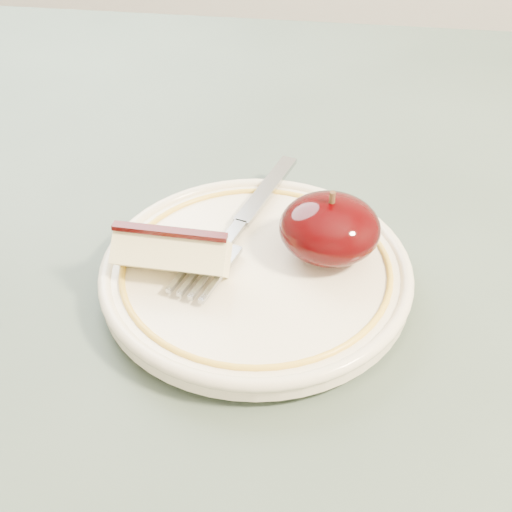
# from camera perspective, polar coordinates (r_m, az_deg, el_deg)

# --- Properties ---
(table) EXTENTS (0.90, 0.90, 0.75)m
(table) POSITION_cam_1_polar(r_m,az_deg,el_deg) (0.57, 1.34, -7.44)
(table) COLOR brown
(table) RESTS_ON ground
(plate) EXTENTS (0.21, 0.21, 0.02)m
(plate) POSITION_cam_1_polar(r_m,az_deg,el_deg) (0.48, -0.00, -1.29)
(plate) COLOR #F7EACF
(plate) RESTS_ON table
(apple_half) EXTENTS (0.07, 0.06, 0.05)m
(apple_half) POSITION_cam_1_polar(r_m,az_deg,el_deg) (0.48, 5.91, 2.23)
(apple_half) COLOR black
(apple_half) RESTS_ON plate
(apple_wedge) EXTENTS (0.08, 0.04, 0.04)m
(apple_wedge) POSITION_cam_1_polar(r_m,az_deg,el_deg) (0.46, -6.78, 0.28)
(apple_wedge) COLOR beige
(apple_wedge) RESTS_ON plate
(fork) EXTENTS (0.07, 0.17, 0.00)m
(fork) POSITION_cam_1_polar(r_m,az_deg,el_deg) (0.51, -1.27, 2.59)
(fork) COLOR gray
(fork) RESTS_ON plate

